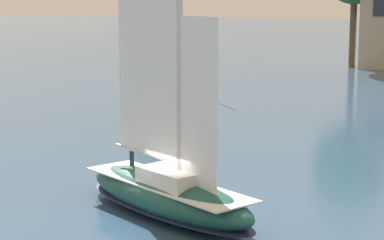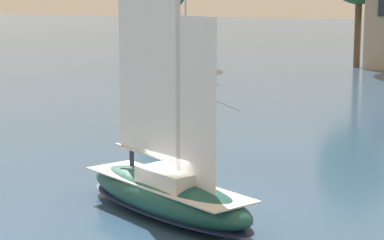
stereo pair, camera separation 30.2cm
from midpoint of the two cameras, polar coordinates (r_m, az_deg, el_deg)
The scene contains 3 objects.
ground_plane at distance 30.56m, azimuth -2.18°, elevation -7.25°, with size 400.00×400.00×0.00m, color #2D4C6B.
sailboat_main at distance 30.25m, azimuth -2.17°, elevation -5.32°, with size 9.88×7.45×13.55m.
sailboat_moored_near_marina at distance 69.47m, azimuth -0.66°, elevation 3.21°, with size 3.32×9.19×12.37m.
Camera 1 is at (10.67, -27.16, 9.07)m, focal length 70.00 mm.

